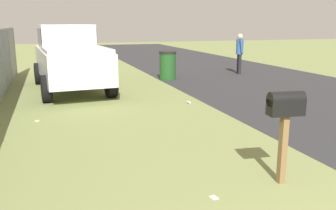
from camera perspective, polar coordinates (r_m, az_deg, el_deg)
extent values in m
cube|color=brown|center=(5.19, 17.49, -6.65)|extent=(0.09, 0.09, 0.96)
cube|color=black|center=(5.03, 17.93, -0.31)|extent=(0.25, 0.49, 0.22)
cylinder|color=black|center=(5.01, 18.02, 0.92)|extent=(0.25, 0.49, 0.20)
cube|color=red|center=(5.10, 17.27, 0.68)|extent=(0.02, 0.04, 0.18)
cube|color=silver|center=(12.20, -15.03, 6.34)|extent=(5.16, 2.22, 0.90)
cube|color=silver|center=(12.74, -15.63, 10.31)|extent=(1.84, 1.80, 0.76)
cube|color=black|center=(12.74, -15.63, 10.31)|extent=(1.80, 1.83, 0.53)
cube|color=silver|center=(10.97, -18.69, 8.12)|extent=(2.61, 0.30, 0.12)
cube|color=silver|center=(11.22, -10.13, 8.67)|extent=(2.61, 0.30, 0.12)
cylinder|color=black|center=(13.82, -19.59, 4.65)|extent=(0.78, 0.32, 0.76)
cylinder|color=black|center=(14.03, -12.20, 5.21)|extent=(0.78, 0.32, 0.76)
cylinder|color=black|center=(10.54, -18.46, 2.42)|extent=(0.78, 0.32, 0.76)
cylinder|color=black|center=(10.81, -8.90, 3.17)|extent=(0.78, 0.32, 0.76)
cylinder|color=#1E4C1E|center=(14.08, -0.05, 6.03)|extent=(0.63, 0.63, 1.00)
cylinder|color=black|center=(14.03, -0.05, 8.23)|extent=(0.66, 0.66, 0.08)
cylinder|color=black|center=(16.04, 10.95, 6.33)|extent=(0.14, 0.14, 0.84)
cylinder|color=black|center=(15.91, 11.13, 6.27)|extent=(0.14, 0.14, 0.84)
cylinder|color=#335999|center=(15.92, 11.15, 8.93)|extent=(0.30, 0.30, 0.63)
sphere|color=beige|center=(15.90, 11.22, 10.47)|extent=(0.23, 0.23, 0.23)
cylinder|color=#335999|center=(16.10, 10.90, 9.09)|extent=(0.09, 0.17, 0.57)
cylinder|color=#335999|center=(15.73, 11.42, 8.99)|extent=(0.09, 0.17, 0.57)
cylinder|color=#9EA3A8|center=(12.19, -24.53, 6.12)|extent=(0.07, 0.07, 1.97)
cylinder|color=#9EA3A8|center=(14.51, -23.55, 7.09)|extent=(0.07, 0.07, 1.97)
cylinder|color=#9EA3A8|center=(16.84, -22.84, 7.79)|extent=(0.07, 0.07, 1.97)
cylinder|color=silver|center=(9.93, 3.27, 0.42)|extent=(0.13, 0.10, 0.07)
cube|color=silver|center=(8.69, -19.78, -2.33)|extent=(0.12, 0.09, 0.01)
cube|color=silver|center=(4.76, 7.20, -14.13)|extent=(0.13, 0.10, 0.01)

